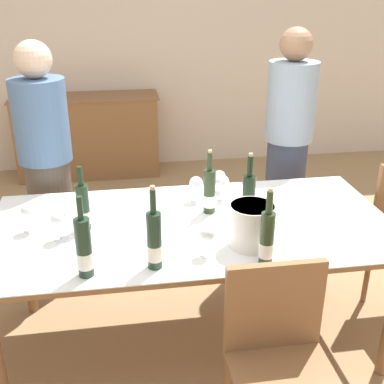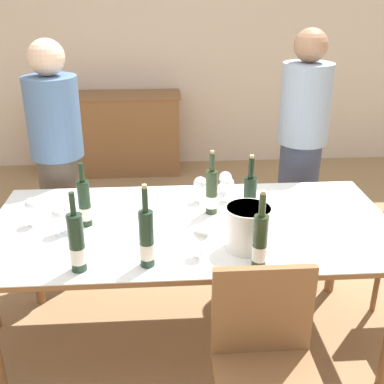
# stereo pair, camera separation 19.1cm
# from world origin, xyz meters

# --- Properties ---
(ground_plane) EXTENTS (12.00, 12.00, 0.00)m
(ground_plane) POSITION_xyz_m (0.00, 0.00, 0.00)
(ground_plane) COLOR #A37F56
(back_wall) EXTENTS (8.00, 0.10, 2.80)m
(back_wall) POSITION_xyz_m (0.00, 3.03, 1.40)
(back_wall) COLOR beige
(back_wall) RESTS_ON ground_plane
(sideboard_cabinet) EXTENTS (1.47, 0.46, 0.84)m
(sideboard_cabinet) POSITION_xyz_m (-0.67, 2.74, 0.42)
(sideboard_cabinet) COLOR brown
(sideboard_cabinet) RESTS_ON ground_plane
(dining_table) EXTENTS (2.09, 1.02, 0.75)m
(dining_table) POSITION_xyz_m (0.00, 0.00, 0.69)
(dining_table) COLOR brown
(dining_table) RESTS_ON ground_plane
(ice_bucket) EXTENTS (0.22, 0.22, 0.21)m
(ice_bucket) POSITION_xyz_m (0.24, -0.26, 0.86)
(ice_bucket) COLOR white
(ice_bucket) RESTS_ON dining_table
(wine_bottle_0) EXTENTS (0.07, 0.07, 0.34)m
(wine_bottle_0) POSITION_xyz_m (-0.55, 0.03, 0.87)
(wine_bottle_0) COLOR black
(wine_bottle_0) RESTS_ON dining_table
(wine_bottle_1) EXTENTS (0.07, 0.07, 0.37)m
(wine_bottle_1) POSITION_xyz_m (-0.52, -0.40, 0.88)
(wine_bottle_1) COLOR #1E3323
(wine_bottle_1) RESTS_ON dining_table
(wine_bottle_2) EXTENTS (0.07, 0.07, 0.37)m
(wine_bottle_2) POSITION_xyz_m (0.30, -0.00, 0.88)
(wine_bottle_2) COLOR black
(wine_bottle_2) RESTS_ON dining_table
(wine_bottle_3) EXTENTS (0.07, 0.07, 0.39)m
(wine_bottle_3) POSITION_xyz_m (-0.22, -0.38, 0.88)
(wine_bottle_3) COLOR #1E3323
(wine_bottle_3) RESTS_ON dining_table
(wine_bottle_4) EXTENTS (0.06, 0.06, 0.37)m
(wine_bottle_4) POSITION_xyz_m (0.27, -0.43, 0.88)
(wine_bottle_4) COLOR #28381E
(wine_bottle_4) RESTS_ON dining_table
(wine_bottle_5) EXTENTS (0.07, 0.07, 0.36)m
(wine_bottle_5) POSITION_xyz_m (0.11, 0.12, 0.87)
(wine_bottle_5) COLOR #28381E
(wine_bottle_5) RESTS_ON dining_table
(wine_glass_0) EXTENTS (0.08, 0.08, 0.15)m
(wine_glass_0) POSITION_xyz_m (-0.66, -0.07, 0.86)
(wine_glass_0) COLOR white
(wine_glass_0) RESTS_ON dining_table
(wine_glass_1) EXTENTS (0.07, 0.07, 0.15)m
(wine_glass_1) POSITION_xyz_m (0.02, -0.32, 0.86)
(wine_glass_1) COLOR white
(wine_glass_1) RESTS_ON dining_table
(wine_glass_2) EXTENTS (0.08, 0.08, 0.15)m
(wine_glass_2) POSITION_xyz_m (0.22, 0.27, 0.86)
(wine_glass_2) COLOR white
(wine_glass_2) RESTS_ON dining_table
(wine_glass_3) EXTENTS (0.08, 0.08, 0.13)m
(wine_glass_3) POSITION_xyz_m (0.22, 0.39, 0.84)
(wine_glass_3) COLOR white
(wine_glass_3) RESTS_ON dining_table
(wine_glass_4) EXTENTS (0.08, 0.08, 0.15)m
(wine_glass_4) POSITION_xyz_m (0.07, 0.28, 0.86)
(wine_glass_4) COLOR white
(wine_glass_4) RESTS_ON dining_table
(wine_glass_5) EXTENTS (0.08, 0.08, 0.15)m
(wine_glass_5) POSITION_xyz_m (-0.82, 0.05, 0.86)
(wine_glass_5) COLOR white
(wine_glass_5) RESTS_ON dining_table
(chair_near_front) EXTENTS (0.42, 0.42, 0.88)m
(chair_near_front) POSITION_xyz_m (0.25, -0.74, 0.51)
(chair_near_front) COLOR brown
(chair_near_front) RESTS_ON ground_plane
(person_host) EXTENTS (0.33, 0.33, 1.61)m
(person_host) POSITION_xyz_m (-0.81, 0.74, 0.81)
(person_host) COLOR #51473D
(person_host) RESTS_ON ground_plane
(person_guest_left) EXTENTS (0.33, 0.33, 1.65)m
(person_guest_left) POSITION_xyz_m (0.81, 0.85, 0.83)
(person_guest_left) COLOR #383F56
(person_guest_left) RESTS_ON ground_plane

